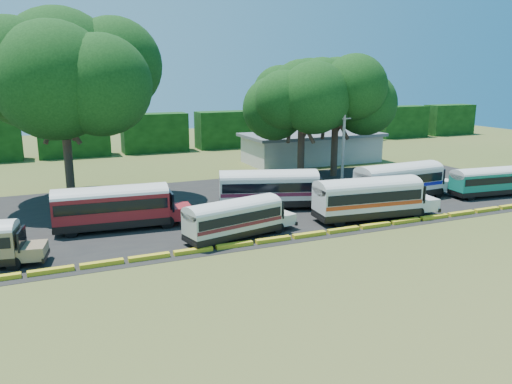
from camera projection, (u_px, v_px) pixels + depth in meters
name	position (u px, v px, depth m)	size (l,w,h in m)	color
ground	(298.00, 243.00, 35.93)	(160.00, 160.00, 0.00)	#374F1A
asphalt_strip	(248.00, 203.00, 47.05)	(64.00, 24.00, 0.02)	black
curb	(291.00, 237.00, 36.79)	(53.70, 0.45, 0.30)	gold
terminal_building	(312.00, 147.00, 69.22)	(19.00, 9.00, 4.00)	beige
treeline_backdrop	(155.00, 133.00, 78.19)	(130.00, 4.00, 6.00)	black
bus_red	(115.00, 205.00, 38.72)	(10.78, 3.43, 3.49)	black
bus_cream_west	(235.00, 217.00, 36.59)	(9.29, 4.17, 2.97)	black
bus_cream_east	(271.00, 187.00, 44.89)	(11.07, 5.83, 3.55)	black
bus_white_red	(370.00, 196.00, 41.39)	(11.08, 3.73, 3.57)	black
bus_white_blue	(400.00, 179.00, 48.05)	(11.04, 3.34, 3.58)	black
bus_teal	(488.00, 180.00, 49.42)	(9.06, 3.02, 2.92)	black
tree_west	(60.00, 68.00, 45.21)	(14.65, 14.65, 17.85)	#332219
tree_center	(302.00, 94.00, 55.49)	(10.17, 10.17, 13.58)	#332219
tree_east	(336.00, 90.00, 57.69)	(10.05, 10.05, 13.88)	#332219
utility_pole	(343.00, 151.00, 52.79)	(1.60, 0.30, 7.78)	gray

